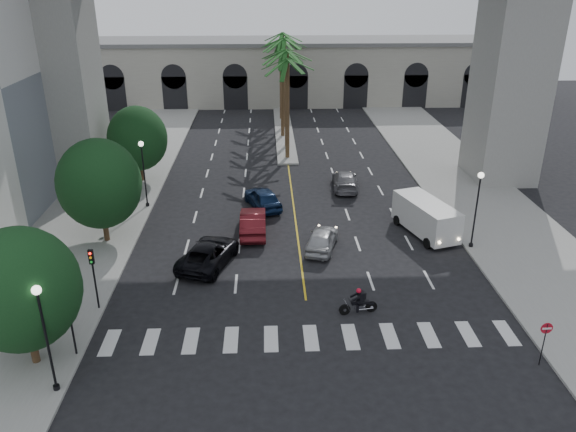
% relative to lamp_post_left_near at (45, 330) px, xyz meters
% --- Properties ---
extents(ground, '(140.00, 140.00, 0.00)m').
position_rel_lamp_post_left_near_xyz_m(ground, '(11.40, 5.00, -3.22)').
color(ground, black).
rests_on(ground, ground).
extents(sidewalk_left, '(8.00, 100.00, 0.15)m').
position_rel_lamp_post_left_near_xyz_m(sidewalk_left, '(-3.60, 20.00, -3.15)').
color(sidewalk_left, gray).
rests_on(sidewalk_left, ground).
extents(sidewalk_right, '(8.00, 100.00, 0.15)m').
position_rel_lamp_post_left_near_xyz_m(sidewalk_right, '(26.40, 20.00, -3.15)').
color(sidewalk_right, gray).
rests_on(sidewalk_right, ground).
extents(median, '(2.00, 24.00, 0.20)m').
position_rel_lamp_post_left_near_xyz_m(median, '(11.40, 43.00, -3.12)').
color(median, gray).
rests_on(median, ground).
extents(pier_building, '(71.00, 10.50, 8.50)m').
position_rel_lamp_post_left_near_xyz_m(pier_building, '(11.40, 60.00, 1.04)').
color(pier_building, '#AFAD9D').
rests_on(pier_building, ground).
extents(palm_a, '(3.20, 3.20, 10.30)m').
position_rel_lamp_post_left_near_xyz_m(palm_a, '(11.40, 33.00, 5.88)').
color(palm_a, '#47331E').
rests_on(palm_a, ground).
extents(palm_b, '(3.20, 3.20, 10.60)m').
position_rel_lamp_post_left_near_xyz_m(palm_b, '(11.50, 37.00, 6.15)').
color(palm_b, '#47331E').
rests_on(palm_b, ground).
extents(palm_c, '(3.20, 3.20, 10.10)m').
position_rel_lamp_post_left_near_xyz_m(palm_c, '(11.20, 41.00, 5.69)').
color(palm_c, '#47331E').
rests_on(palm_c, ground).
extents(palm_d, '(3.20, 3.20, 10.90)m').
position_rel_lamp_post_left_near_xyz_m(palm_d, '(11.55, 45.00, 6.43)').
color(palm_d, '#47331E').
rests_on(palm_d, ground).
extents(palm_e, '(3.20, 3.20, 10.40)m').
position_rel_lamp_post_left_near_xyz_m(palm_e, '(11.30, 49.00, 5.97)').
color(palm_e, '#47331E').
rests_on(palm_e, ground).
extents(palm_f, '(3.20, 3.20, 10.70)m').
position_rel_lamp_post_left_near_xyz_m(palm_f, '(11.60, 53.00, 6.24)').
color(palm_f, '#47331E').
rests_on(palm_f, ground).
extents(street_tree_near, '(5.20, 5.20, 6.89)m').
position_rel_lamp_post_left_near_xyz_m(street_tree_near, '(-1.60, 2.00, 0.80)').
color(street_tree_near, '#382616').
rests_on(street_tree_near, ground).
extents(street_tree_mid, '(5.44, 5.44, 7.21)m').
position_rel_lamp_post_left_near_xyz_m(street_tree_mid, '(-1.60, 15.00, 0.99)').
color(street_tree_mid, '#382616').
rests_on(street_tree_mid, ground).
extents(street_tree_far, '(5.04, 5.04, 6.68)m').
position_rel_lamp_post_left_near_xyz_m(street_tree_far, '(-1.60, 27.00, 0.68)').
color(street_tree_far, '#382616').
rests_on(street_tree_far, ground).
extents(lamp_post_left_near, '(0.40, 0.40, 5.35)m').
position_rel_lamp_post_left_near_xyz_m(lamp_post_left_near, '(0.00, 0.00, 0.00)').
color(lamp_post_left_near, black).
rests_on(lamp_post_left_near, ground).
extents(lamp_post_left_far, '(0.40, 0.40, 5.35)m').
position_rel_lamp_post_left_near_xyz_m(lamp_post_left_far, '(0.00, 21.00, 0.00)').
color(lamp_post_left_far, black).
rests_on(lamp_post_left_far, ground).
extents(lamp_post_right, '(0.40, 0.40, 5.35)m').
position_rel_lamp_post_left_near_xyz_m(lamp_post_right, '(22.80, 13.00, 0.00)').
color(lamp_post_right, black).
rests_on(lamp_post_right, ground).
extents(traffic_signal_near, '(0.25, 0.18, 3.65)m').
position_rel_lamp_post_left_near_xyz_m(traffic_signal_near, '(0.10, 2.50, -0.71)').
color(traffic_signal_near, black).
rests_on(traffic_signal_near, ground).
extents(traffic_signal_far, '(0.25, 0.18, 3.65)m').
position_rel_lamp_post_left_near_xyz_m(traffic_signal_far, '(0.10, 6.50, -0.71)').
color(traffic_signal_far, black).
rests_on(traffic_signal_far, ground).
extents(motorcycle_rider, '(2.12, 0.60, 1.53)m').
position_rel_lamp_post_left_near_xyz_m(motorcycle_rider, '(14.17, 5.63, -2.53)').
color(motorcycle_rider, black).
rests_on(motorcycle_rider, ground).
extents(car_a, '(2.83, 4.62, 1.47)m').
position_rel_lamp_post_left_near_xyz_m(car_a, '(12.90, 13.36, -2.49)').
color(car_a, '#A1A2A5').
rests_on(car_a, ground).
extents(car_b, '(1.80, 5.06, 1.66)m').
position_rel_lamp_post_left_near_xyz_m(car_b, '(8.31, 16.00, -2.39)').
color(car_b, '#571117').
rests_on(car_b, ground).
extents(car_c, '(4.13, 6.01, 1.53)m').
position_rel_lamp_post_left_near_xyz_m(car_c, '(5.62, 11.49, -2.46)').
color(car_c, black).
rests_on(car_c, ground).
extents(car_d, '(2.41, 5.17, 1.46)m').
position_rel_lamp_post_left_near_xyz_m(car_d, '(15.95, 24.63, -2.49)').
color(car_d, slate).
rests_on(car_d, ground).
extents(car_e, '(3.35, 5.09, 1.61)m').
position_rel_lamp_post_left_near_xyz_m(car_e, '(8.99, 20.67, -2.42)').
color(car_e, '#0E2144').
rests_on(car_e, ground).
extents(cargo_van, '(3.69, 6.04, 2.42)m').
position_rel_lamp_post_left_near_xyz_m(cargo_van, '(20.31, 15.30, -1.88)').
color(cargo_van, silver).
rests_on(cargo_van, ground).
extents(pedestrian_a, '(0.78, 0.69, 1.79)m').
position_rel_lamp_post_left_near_xyz_m(pedestrian_a, '(-3.53, 6.23, -2.18)').
color(pedestrian_a, black).
rests_on(pedestrian_a, sidewalk_left).
extents(pedestrian_b, '(0.93, 0.82, 1.59)m').
position_rel_lamp_post_left_near_xyz_m(pedestrian_b, '(-3.84, 11.31, -2.28)').
color(pedestrian_b, black).
rests_on(pedestrian_b, sidewalk_left).
extents(do_not_enter_sign, '(0.57, 0.05, 2.32)m').
position_rel_lamp_post_left_near_xyz_m(do_not_enter_sign, '(21.90, 0.95, -1.54)').
color(do_not_enter_sign, black).
rests_on(do_not_enter_sign, ground).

